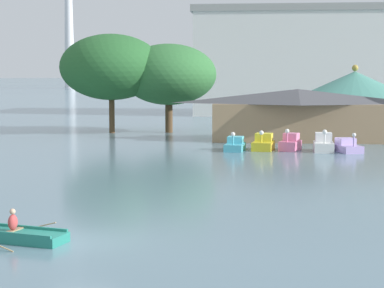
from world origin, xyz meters
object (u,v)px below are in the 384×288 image
background_building_block (323,62)px  rowboat_with_rower (19,235)px  shoreline_tree_mid (169,75)px  shoreline_tree_tall_left (111,67)px  boathouse (298,114)px  pedal_boat_white (324,144)px  green_roof_pavilion (354,96)px  pedal_boat_yellow (263,143)px  pedal_boat_cyan (235,145)px  pedal_boat_pink (290,143)px  pedal_boat_lavender (347,146)px

background_building_block → rowboat_with_rower: bearing=-102.7°
shoreline_tree_mid → shoreline_tree_tall_left: bearing=-168.5°
rowboat_with_rower → boathouse: 41.68m
shoreline_tree_tall_left → shoreline_tree_mid: bearing=11.5°
rowboat_with_rower → pedal_boat_white: bearing=80.1°
shoreline_tree_tall_left → background_building_block: bearing=55.4°
green_roof_pavilion → pedal_boat_yellow: bearing=-116.5°
pedal_boat_cyan → pedal_boat_yellow: bearing=110.2°
pedal_boat_cyan → pedal_boat_white: 7.07m
pedal_boat_cyan → pedal_boat_yellow: 2.36m
rowboat_with_rower → pedal_boat_cyan: 31.62m
pedal_boat_white → shoreline_tree_mid: bearing=-136.2°
shoreline_tree_mid → boathouse: bearing=-30.3°
rowboat_with_rower → shoreline_tree_tall_left: size_ratio=0.35×
rowboat_with_rower → green_roof_pavilion: green_roof_pavilion is taller
pedal_boat_white → shoreline_tree_mid: shoreline_tree_mid is taller
pedal_boat_yellow → shoreline_tree_mid: bearing=-139.6°
pedal_boat_pink → rowboat_with_rower: bearing=-2.1°
green_roof_pavilion → pedal_boat_white: bearing=-104.2°
pedal_boat_pink → pedal_boat_lavender: bearing=97.7°
shoreline_tree_mid → green_roof_pavilion: bearing=11.3°
green_roof_pavilion → boathouse: bearing=-120.2°
pedal_boat_yellow → background_building_block: 52.48m
pedal_boat_cyan → shoreline_tree_tall_left: shoreline_tree_tall_left is taller
pedal_boat_lavender → shoreline_tree_tall_left: shoreline_tree_tall_left is taller
pedal_boat_pink → shoreline_tree_mid: size_ratio=0.27×
pedal_boat_cyan → shoreline_tree_mid: shoreline_tree_mid is taller
pedal_boat_yellow → background_building_block: background_building_block is taller
pedal_boat_cyan → green_roof_pavilion: green_roof_pavilion is taller
pedal_boat_cyan → boathouse: bearing=154.3°
pedal_boat_pink → pedal_boat_cyan: bearing=-64.3°
shoreline_tree_mid → pedal_boat_lavender: bearing=-45.4°
green_roof_pavilion → background_building_block: background_building_block is taller
shoreline_tree_mid → pedal_boat_white: bearing=-48.3°
pedal_boat_lavender → background_building_block: bearing=159.0°
pedal_boat_cyan → pedal_boat_yellow: (2.28, 0.58, 0.09)m
pedal_boat_cyan → background_building_block: bearing=173.3°
pedal_boat_cyan → green_roof_pavilion: 24.01m
shoreline_tree_tall_left → pedal_boat_cyan: bearing=-48.7°
pedal_boat_pink → background_building_block: bearing=-170.3°
pedal_boat_pink → pedal_boat_lavender: 4.48m
pedal_boat_yellow → pedal_boat_white: 4.81m
pedal_boat_cyan → pedal_boat_pink: size_ratio=1.12×
pedal_boat_lavender → green_roof_pavilion: size_ratio=0.25×
rowboat_with_rower → pedal_boat_lavender: pedal_boat_lavender is taller
boathouse → pedal_boat_yellow: bearing=-111.0°
rowboat_with_rower → green_roof_pavilion: size_ratio=0.30×
green_roof_pavilion → shoreline_tree_mid: 20.25m
background_building_block → green_roof_pavilion: bearing=-89.1°
rowboat_with_rower → boathouse: boathouse is taller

